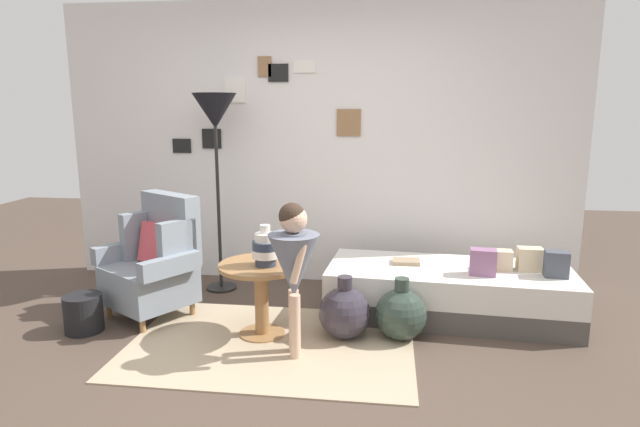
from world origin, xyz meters
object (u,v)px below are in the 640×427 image
at_px(demijohn_near, 345,312).
at_px(magazine_basket, 83,313).
at_px(side_table, 261,284).
at_px(book_on_daybed, 406,261).
at_px(armchair, 156,262).
at_px(demijohn_far, 401,314).
at_px(vase_striped, 265,249).
at_px(person_child, 294,261).
at_px(daybed, 448,292).
at_px(floor_lamp, 215,120).

relative_size(demijohn_near, magazine_basket, 1.65).
bearing_deg(side_table, book_on_daybed, 31.09).
bearing_deg(armchair, magazine_basket, -135.89).
distance_m(book_on_daybed, demijohn_far, 0.62).
distance_m(armchair, side_table, 0.97).
height_order(vase_striped, person_child, person_child).
height_order(person_child, demijohn_near, person_child).
distance_m(book_on_daybed, demijohn_near, 0.78).
distance_m(book_on_daybed, magazine_basket, 2.52).
bearing_deg(demijohn_near, side_table, -176.84).
relative_size(armchair, vase_striped, 3.30).
height_order(armchair, demijohn_near, armchair).
distance_m(daybed, person_child, 1.46).
bearing_deg(demijohn_near, armchair, 170.55).
bearing_deg(side_table, vase_striped, -36.86).
bearing_deg(demijohn_far, armchair, 173.37).
bearing_deg(vase_striped, side_table, 143.14).
relative_size(armchair, book_on_daybed, 4.41).
bearing_deg(daybed, person_child, -142.22).
xyz_separation_m(daybed, demijohn_far, (-0.38, -0.50, -0.01)).
relative_size(side_table, demijohn_near, 1.32).
height_order(floor_lamp, magazine_basket, floor_lamp).
bearing_deg(book_on_daybed, magazine_basket, -162.79).
bearing_deg(vase_striped, demijohn_near, 6.88).
relative_size(floor_lamp, demijohn_far, 3.87).
distance_m(vase_striped, book_on_daybed, 1.24).
bearing_deg(book_on_daybed, person_child, -129.33).
height_order(person_child, magazine_basket, person_child).
relative_size(person_child, book_on_daybed, 4.77).
bearing_deg(daybed, floor_lamp, 168.98).
relative_size(vase_striped, book_on_daybed, 1.34).
bearing_deg(magazine_basket, book_on_daybed, 17.21).
bearing_deg(demijohn_far, floor_lamp, 151.35).
relative_size(side_table, magazine_basket, 2.18).
height_order(side_table, person_child, person_child).
distance_m(armchair, floor_lamp, 1.32).
distance_m(armchair, book_on_daybed, 2.01).
bearing_deg(daybed, vase_striped, -156.21).
bearing_deg(floor_lamp, magazine_basket, -124.34).
relative_size(armchair, floor_lamp, 0.55).
distance_m(floor_lamp, magazine_basket, 1.89).
height_order(daybed, demijohn_near, demijohn_near).
distance_m(side_table, demijohn_far, 1.03).
bearing_deg(side_table, demijohn_near, 3.16).
height_order(book_on_daybed, magazine_basket, book_on_daybed).
xyz_separation_m(person_child, demijohn_far, (0.71, 0.35, -0.47)).
distance_m(vase_striped, demijohn_far, 1.08).
bearing_deg(daybed, demijohn_near, -146.26).
relative_size(armchair, magazine_basket, 3.46).
bearing_deg(person_child, armchair, 154.67).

